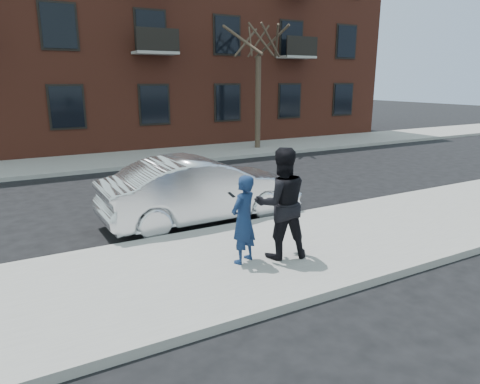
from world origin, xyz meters
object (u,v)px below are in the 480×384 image
silver_sedan (202,189)px  man_hoodie (243,219)px  man_peacoat (281,203)px  street_tree (259,29)px

silver_sedan → man_hoodie: man_hoodie is taller
silver_sedan → man_hoodie: size_ratio=2.99×
silver_sedan → man_peacoat: man_peacoat is taller
street_tree → man_peacoat: (-6.42, -11.49, -4.36)m
street_tree → man_hoodie: (-7.14, -11.38, -4.58)m
street_tree → man_hoodie: 14.19m
street_tree → man_hoodie: size_ratio=4.29×
silver_sedan → man_peacoat: (0.25, -2.98, 0.38)m
man_hoodie → man_peacoat: (0.72, -0.11, 0.22)m
street_tree → man_hoodie: bearing=-122.1°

